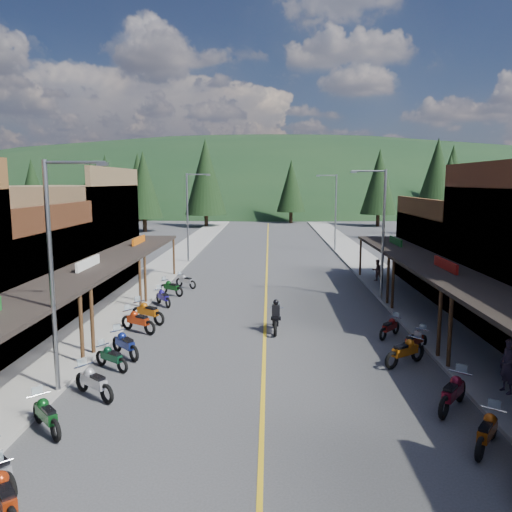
# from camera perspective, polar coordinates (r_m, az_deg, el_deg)

# --- Properties ---
(ground) EXTENTS (220.00, 220.00, 0.00)m
(ground) POSITION_cam_1_polar(r_m,az_deg,el_deg) (23.37, 0.99, -9.66)
(ground) COLOR #38383A
(ground) RESTS_ON ground
(centerline) EXTENTS (0.15, 90.00, 0.01)m
(centerline) POSITION_cam_1_polar(r_m,az_deg,el_deg) (42.83, 1.25, -1.27)
(centerline) COLOR gold
(centerline) RESTS_ON ground
(sidewalk_west) EXTENTS (3.40, 94.00, 0.15)m
(sidewalk_west) POSITION_cam_1_polar(r_m,az_deg,el_deg) (43.73, -10.23, -1.11)
(sidewalk_west) COLOR gray
(sidewalk_west) RESTS_ON ground
(sidewalk_east) EXTENTS (3.40, 94.00, 0.15)m
(sidewalk_east) POSITION_cam_1_polar(r_m,az_deg,el_deg) (43.65, 12.75, -1.20)
(sidewalk_east) COLOR gray
(sidewalk_east) RESTS_ON ground
(shop_west_3) EXTENTS (10.90, 10.20, 8.20)m
(shop_west_3) POSITION_cam_1_polar(r_m,az_deg,el_deg) (36.50, -21.01, 2.03)
(shop_west_3) COLOR brown
(shop_west_3) RESTS_ON ground
(shop_east_3) EXTENTS (10.90, 10.20, 6.20)m
(shop_east_3) POSITION_cam_1_polar(r_m,az_deg,el_deg) (36.46, 23.35, 0.32)
(shop_east_3) COLOR #4C2D16
(shop_east_3) RESTS_ON ground
(streetlight_0) EXTENTS (2.16, 0.18, 8.00)m
(streetlight_0) POSITION_cam_1_polar(r_m,az_deg,el_deg) (17.94, -21.98, -1.19)
(streetlight_0) COLOR gray
(streetlight_0) RESTS_ON ground
(streetlight_1) EXTENTS (2.16, 0.18, 8.00)m
(streetlight_1) POSITION_cam_1_polar(r_m,az_deg,el_deg) (44.87, -7.66, 4.83)
(streetlight_1) COLOR gray
(streetlight_1) RESTS_ON ground
(streetlight_2) EXTENTS (2.16, 0.18, 8.00)m
(streetlight_2) POSITION_cam_1_polar(r_m,az_deg,el_deg) (31.08, 14.10, 3.04)
(streetlight_2) COLOR gray
(streetlight_2) RESTS_ON ground
(streetlight_3) EXTENTS (2.16, 0.18, 8.00)m
(streetlight_3) POSITION_cam_1_polar(r_m,az_deg,el_deg) (52.72, 8.94, 5.35)
(streetlight_3) COLOR gray
(streetlight_3) RESTS_ON ground
(ridge_hill) EXTENTS (310.00, 140.00, 60.00)m
(ridge_hill) POSITION_cam_1_polar(r_m,az_deg,el_deg) (157.37, 1.47, 5.87)
(ridge_hill) COLOR black
(ridge_hill) RESTS_ON ground
(pine_0) EXTENTS (5.04, 5.04, 11.00)m
(pine_0) POSITION_cam_1_polar(r_m,az_deg,el_deg) (93.31, -24.19, 7.29)
(pine_0) COLOR black
(pine_0) RESTS_ON ground
(pine_1) EXTENTS (5.88, 5.88, 12.50)m
(pine_1) POSITION_cam_1_polar(r_m,az_deg,el_deg) (95.33, -13.31, 8.27)
(pine_1) COLOR black
(pine_1) RESTS_ON ground
(pine_2) EXTENTS (6.72, 6.72, 14.00)m
(pine_2) POSITION_cam_1_polar(r_m,az_deg,el_deg) (80.85, -5.78, 8.98)
(pine_2) COLOR black
(pine_2) RESTS_ON ground
(pine_3) EXTENTS (5.04, 5.04, 11.00)m
(pine_3) POSITION_cam_1_polar(r_m,az_deg,el_deg) (88.29, 4.04, 7.98)
(pine_3) COLOR black
(pine_3) RESTS_ON ground
(pine_4) EXTENTS (5.88, 5.88, 12.50)m
(pine_4) POSITION_cam_1_polar(r_m,az_deg,el_deg) (84.11, 13.90, 8.24)
(pine_4) COLOR black
(pine_4) RESTS_ON ground
(pine_5) EXTENTS (6.72, 6.72, 14.00)m
(pine_5) POSITION_cam_1_polar(r_m,az_deg,el_deg) (100.09, 21.51, 8.34)
(pine_5) COLOR black
(pine_5) RESTS_ON ground
(pine_7) EXTENTS (5.88, 5.88, 12.50)m
(pine_7) POSITION_cam_1_polar(r_m,az_deg,el_deg) (103.35, -16.79, 8.14)
(pine_7) COLOR black
(pine_7) RESTS_ON ground
(pine_8) EXTENTS (4.48, 4.48, 10.00)m
(pine_8) POSITION_cam_1_polar(r_m,az_deg,el_deg) (66.06, -18.24, 6.96)
(pine_8) COLOR black
(pine_8) RESTS_ON ground
(pine_9) EXTENTS (4.93, 4.93, 10.80)m
(pine_9) POSITION_cam_1_polar(r_m,az_deg,el_deg) (71.30, 21.21, 7.23)
(pine_9) COLOR black
(pine_9) RESTS_ON ground
(pine_10) EXTENTS (5.38, 5.38, 11.60)m
(pine_10) POSITION_cam_1_polar(r_m,az_deg,el_deg) (74.46, -12.73, 7.93)
(pine_10) COLOR black
(pine_10) RESTS_ON ground
(pine_11) EXTENTS (5.82, 5.82, 12.40)m
(pine_11) POSITION_cam_1_polar(r_m,az_deg,el_deg) (63.38, 19.94, 7.93)
(pine_11) COLOR black
(pine_11) RESTS_ON ground
(bike_west_2) EXTENTS (1.94, 2.12, 1.23)m
(bike_west_2) POSITION_cam_1_polar(r_m,az_deg,el_deg) (13.10, -26.87, -23.10)
(bike_west_2) COLOR #99280A
(bike_west_2) RESTS_ON ground
(bike_west_4) EXTENTS (1.89, 1.96, 1.17)m
(bike_west_4) POSITION_cam_1_polar(r_m,az_deg,el_deg) (16.46, -22.86, -16.24)
(bike_west_4) COLOR #0C3F15
(bike_west_4) RESTS_ON ground
(bike_west_5) EXTENTS (2.10, 1.87, 1.21)m
(bike_west_5) POSITION_cam_1_polar(r_m,az_deg,el_deg) (18.25, -18.06, -13.41)
(bike_west_5) COLOR #B0AFB5
(bike_west_5) RESTS_ON ground
(bike_west_6) EXTENTS (1.88, 1.60, 1.07)m
(bike_west_6) POSITION_cam_1_polar(r_m,az_deg,el_deg) (20.63, -16.21, -10.95)
(bike_west_6) COLOR #0B3820
(bike_west_6) RESTS_ON ground
(bike_west_7) EXTENTS (1.98, 2.06, 1.22)m
(bike_west_7) POSITION_cam_1_polar(r_m,az_deg,el_deg) (21.84, -14.75, -9.58)
(bike_west_7) COLOR navy
(bike_west_7) RESTS_ON ground
(bike_west_8) EXTENTS (2.25, 1.79, 1.26)m
(bike_west_8) POSITION_cam_1_polar(r_m,az_deg,el_deg) (25.08, -13.33, -7.12)
(bike_west_8) COLOR #AF2E0C
(bike_west_8) RESTS_ON ground
(bike_west_9) EXTENTS (2.30, 1.88, 1.29)m
(bike_west_9) POSITION_cam_1_polar(r_m,az_deg,el_deg) (26.56, -12.26, -6.17)
(bike_west_9) COLOR #C0600D
(bike_west_9) RESTS_ON ground
(bike_west_10) EXTENTS (1.63, 1.96, 1.11)m
(bike_west_10) POSITION_cam_1_polar(r_m,az_deg,el_deg) (30.07, -10.56, -4.57)
(bike_west_10) COLOR navy
(bike_west_10) RESTS_ON ground
(bike_west_11) EXTENTS (2.02, 1.68, 1.14)m
(bike_west_11) POSITION_cam_1_polar(r_m,az_deg,el_deg) (32.63, -9.67, -3.48)
(bike_west_11) COLOR #0C3C12
(bike_west_11) RESTS_ON ground
(bike_west_12) EXTENTS (1.85, 1.60, 1.06)m
(bike_west_12) POSITION_cam_1_polar(r_m,az_deg,el_deg) (34.78, -8.02, -2.77)
(bike_west_12) COLOR #A0A0A5
(bike_west_12) RESTS_ON ground
(bike_east_4) EXTENTS (1.76, 2.05, 1.17)m
(bike_east_4) POSITION_cam_1_polar(r_m,az_deg,el_deg) (15.72, 24.92, -17.57)
(bike_east_4) COLOR #A7460B
(bike_east_4) RESTS_ON ground
(bike_east_5) EXTENTS (1.99, 2.26, 1.30)m
(bike_east_5) POSITION_cam_1_polar(r_m,az_deg,el_deg) (17.70, 21.58, -14.16)
(bike_east_5) COLOR maroon
(bike_east_5) RESTS_ON ground
(bike_east_6) EXTENTS (2.21, 1.87, 1.25)m
(bike_east_6) POSITION_cam_1_polar(r_m,az_deg,el_deg) (21.09, 16.68, -10.27)
(bike_east_6) COLOR #C25E0D
(bike_east_6) RESTS_ON ground
(bike_east_7) EXTENTS (1.86, 1.82, 1.12)m
(bike_east_7) POSITION_cam_1_polar(r_m,az_deg,el_deg) (22.72, 17.65, -9.13)
(bike_east_7) COLOR maroon
(bike_east_7) RESTS_ON ground
(bike_east_8) EXTENTS (1.66, 1.83, 1.06)m
(bike_east_8) POSITION_cam_1_polar(r_m,az_deg,el_deg) (24.54, 15.04, -7.77)
(bike_east_8) COLOR maroon
(bike_east_8) RESTS_ON ground
(rider_on_bike) EXTENTS (0.81, 2.23, 1.68)m
(rider_on_bike) POSITION_cam_1_polar(r_m,az_deg,el_deg) (24.54, 2.27, -7.13)
(rider_on_bike) COLOR black
(rider_on_bike) RESTS_ON ground
(pedestrian_east_a) EXTENTS (0.62, 0.79, 1.90)m
(pedestrian_east_a) POSITION_cam_1_polar(r_m,az_deg,el_deg) (19.31, 26.87, -11.12)
(pedestrian_east_a) COLOR #2C2234
(pedestrian_east_a) RESTS_ON sidewalk_east
(pedestrian_east_b) EXTENTS (0.87, 0.68, 1.56)m
(pedestrian_east_b) POSITION_cam_1_polar(r_m,az_deg,el_deg) (37.22, 13.64, -1.56)
(pedestrian_east_b) COLOR brown
(pedestrian_east_b) RESTS_ON sidewalk_east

